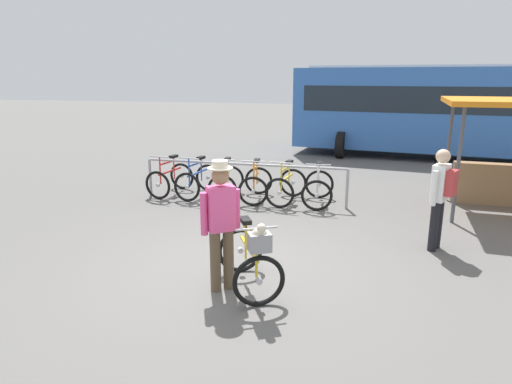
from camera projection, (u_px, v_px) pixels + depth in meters
name	position (u px, v px, depth m)	size (l,w,h in m)	color
ground_plane	(231.00, 270.00, 6.48)	(80.00, 80.00, 0.00)	#605E5B
bike_rack_rail	(243.00, 171.00, 9.87)	(4.61, 0.13, 0.88)	#99999E
racked_bike_red	(170.00, 179.00, 10.57)	(0.83, 1.20, 0.97)	black
racked_bike_blue	(198.00, 181.00, 10.40)	(0.80, 1.19, 0.98)	black
racked_bike_lime	(226.00, 182.00, 10.23)	(0.78, 1.16, 0.97)	black
racked_bike_orange	(256.00, 184.00, 10.06)	(0.78, 1.16, 0.97)	black
racked_bike_yellow	(286.00, 186.00, 9.89)	(0.79, 1.16, 0.97)	black
racked_bike_white	(318.00, 188.00, 9.72)	(0.71, 1.11, 0.97)	black
featured_bicycle	(251.00, 257.00, 5.71)	(1.09, 1.26, 1.09)	black
person_with_featured_bike	(221.00, 221.00, 5.67)	(0.44, 0.38, 1.72)	brown
pedestrian_with_backpack	(441.00, 194.00, 7.02)	(0.43, 0.49, 1.64)	black
bus_distant	(447.00, 107.00, 14.92)	(10.25, 4.30, 3.08)	#3366B7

